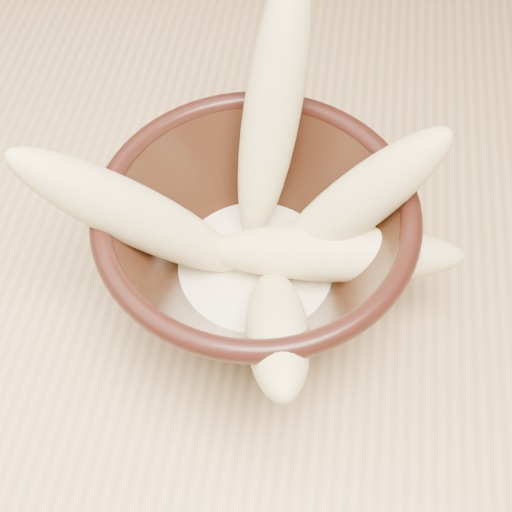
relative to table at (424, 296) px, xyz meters
The scene contains 8 objects.
table is the anchor object (origin of this frame).
bowl 0.23m from the table, 156.10° to the right, with size 0.24×0.24×0.13m.
milk_puddle 0.21m from the table, 156.10° to the right, with size 0.13×0.13×0.02m, color beige.
banana_upright 0.27m from the table, behind, with size 0.04×0.04×0.22m, color #D9D080.
banana_left 0.32m from the table, 161.03° to the right, with size 0.04×0.04×0.20m, color #D9D080.
banana_right 0.22m from the table, 150.72° to the right, with size 0.04×0.04×0.18m, color #D9D080.
banana_across 0.20m from the table, 144.85° to the right, with size 0.04×0.04×0.20m, color #D9D080.
banana_front 0.26m from the table, 132.36° to the right, with size 0.04×0.04×0.15m, color #D9D080.
Camera 1 is at (-0.11, -0.37, 1.27)m, focal length 50.00 mm.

